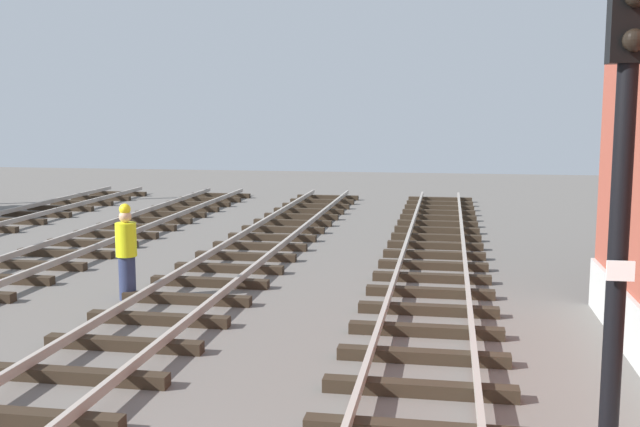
% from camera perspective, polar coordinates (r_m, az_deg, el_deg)
% --- Properties ---
extents(signal_mast, '(0.36, 0.40, 5.14)m').
position_cam_1_polar(signal_mast, '(7.23, 21.93, 4.08)').
color(signal_mast, black).
rests_on(signal_mast, ground).
extents(track_worker_foreground, '(0.40, 0.40, 1.87)m').
position_cam_1_polar(track_worker_foreground, '(14.99, -14.39, -2.84)').
color(track_worker_foreground, '#262D4C').
rests_on(track_worker_foreground, ground).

